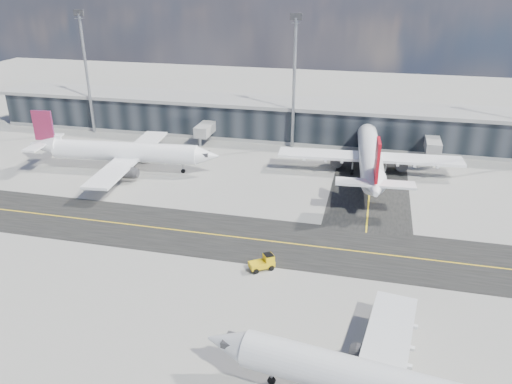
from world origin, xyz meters
TOP-DOWN VIEW (x-y plane):
  - ground at (0.00, 0.00)m, footprint 300.00×300.00m
  - taxiway_lanes at (3.91, 10.74)m, footprint 180.00×63.00m
  - terminal_concourse at (0.04, 54.93)m, footprint 152.00×19.80m
  - floodlight_masts at (0.00, 48.00)m, footprint 102.50×0.70m
  - airliner_af at (-30.48, 25.76)m, footprint 39.21×33.47m
  - airliner_redtail at (17.44, 34.57)m, footprint 35.98×42.19m
  - baggage_tug at (5.08, -3.63)m, footprint 3.61×3.17m
  - service_van at (16.30, 43.48)m, footprint 4.81×5.68m

SIDE VIEW (x-z plane):
  - ground at x=0.00m, z-range 0.00..0.00m
  - taxiway_lanes at x=3.91m, z-range -0.01..0.03m
  - service_van at x=16.30m, z-range 0.00..1.45m
  - baggage_tug at x=5.08m, z-range 0.00..2.08m
  - airliner_af at x=-30.48m, z-range -1.97..9.64m
  - terminal_concourse at x=0.04m, z-range -0.31..8.49m
  - airliner_redtail at x=17.44m, z-range -2.12..10.37m
  - floodlight_masts at x=0.00m, z-range 1.16..30.06m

